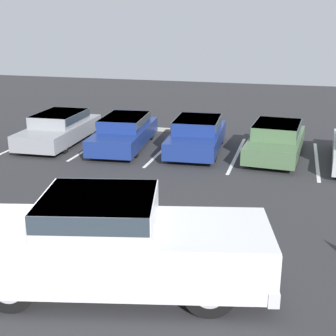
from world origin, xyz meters
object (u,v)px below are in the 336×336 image
parked_sedan_a (60,127)px  wheel_stop_curb (160,129)px  parked_sedan_b (124,131)px  pickup_truck (116,242)px  parked_sedan_c (197,134)px  parked_sedan_d (276,139)px

parked_sedan_a → wheel_stop_curb: bearing=130.8°
parked_sedan_a → parked_sedan_b: 2.81m
parked_sedan_b → pickup_truck: bearing=14.4°
pickup_truck → parked_sedan_c: (-0.53, 9.92, -0.25)m
parked_sedan_d → parked_sedan_a: bearing=-83.5°
parked_sedan_c → parked_sedan_a: bearing=-90.4°
parked_sedan_a → parked_sedan_d: parked_sedan_a is taller
parked_sedan_a → wheel_stop_curb: parked_sedan_a is taller
parked_sedan_b → parked_sedan_c: (2.92, 0.19, 0.02)m
pickup_truck → parked_sedan_a: (-6.26, 9.61, -0.25)m
parked_sedan_a → parked_sedan_b: parked_sedan_a is taller
parked_sedan_d → wheel_stop_curb: (-5.34, 2.78, -0.59)m
parked_sedan_b → wheel_stop_curb: parked_sedan_b is taller
parked_sedan_a → wheel_stop_curb: 4.67m
parked_sedan_a → parked_sedan_d: 8.74m
pickup_truck → parked_sedan_b: (-3.46, 9.73, -0.26)m
parked_sedan_b → wheel_stop_curb: 3.16m
wheel_stop_curb → parked_sedan_c: bearing=-50.7°
wheel_stop_curb → parked_sedan_b: bearing=-100.7°
parked_sedan_b → parked_sedan_c: bearing=88.5°
parked_sedan_a → parked_sedan_c: bearing=90.8°
parked_sedan_a → parked_sedan_c: 5.74m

